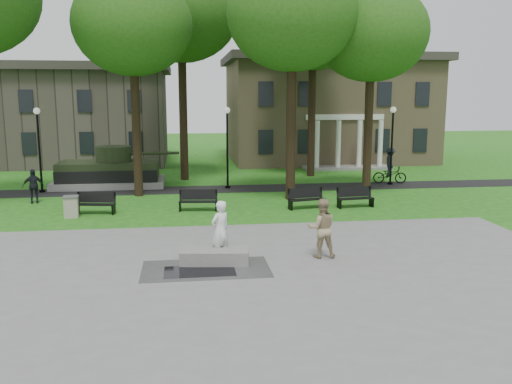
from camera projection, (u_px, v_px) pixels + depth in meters
ground at (241, 244)px, 19.86m from camera, size 120.00×120.00×0.00m
plaza at (261, 293)px, 14.98m from camera, size 22.00×16.00×0.02m
footpath at (220, 189)px, 31.57m from camera, size 44.00×2.60×0.01m
building_right at (326, 108)px, 45.77m from camera, size 17.00×12.00×8.60m
building_left at (71, 118)px, 43.65m from camera, size 15.00×10.00×7.20m
tree_1 at (132, 25)px, 27.94m from camera, size 6.20×6.20×11.63m
tree_2 at (292, 16)px, 26.97m from camera, size 6.60×6.60×12.16m
tree_3 at (372, 34)px, 28.66m from camera, size 6.00×6.00×11.19m
tree_4 at (181, 13)px, 33.38m from camera, size 7.20×7.20×13.50m
tree_5 at (313, 29)px, 35.11m from camera, size 6.40×6.40×12.44m
lamp_left at (39, 143)px, 30.06m from camera, size 0.36×0.36×4.73m
lamp_mid at (227, 141)px, 31.44m from camera, size 0.36×0.36×4.73m
lamp_right at (392, 139)px, 32.74m from camera, size 0.36×0.36×4.73m
tank_monument at (110, 172)px, 32.53m from camera, size 7.45×3.40×2.40m
puddle at (200, 271)px, 16.76m from camera, size 2.20×1.20×0.00m
concrete_block at (215, 256)px, 17.60m from camera, size 2.31×1.28×0.45m
skateboard at (229, 260)px, 17.79m from camera, size 0.81×0.40×0.07m
skateboarder at (220, 230)px, 17.84m from camera, size 0.86×0.81×1.98m
friend_watching at (322, 228)px, 18.08m from camera, size 1.03×0.84×2.00m
pedestrian_walker at (33, 186)px, 27.40m from camera, size 1.09×0.66×1.73m
cyclist at (390, 169)px, 33.56m from camera, size 2.13×1.26×2.23m
park_bench_0 at (95, 203)px, 24.94m from camera, size 1.85×0.85×1.00m
park_bench_1 at (198, 200)px, 25.62m from camera, size 1.84×0.72×1.00m
park_bench_2 at (306, 198)px, 26.11m from camera, size 1.85×0.86×1.00m
park_bench_3 at (355, 197)px, 26.41m from camera, size 1.84×0.73×1.00m
trash_bin at (71, 206)px, 24.25m from camera, size 0.72×0.72×0.96m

